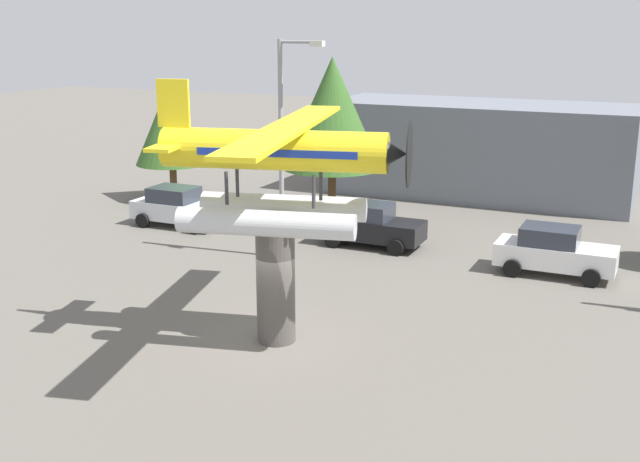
{
  "coord_description": "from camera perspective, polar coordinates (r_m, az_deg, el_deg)",
  "views": [
    {
      "loc": [
        9.92,
        -18.61,
        8.86
      ],
      "look_at": [
        0.0,
        3.0,
        2.53
      ],
      "focal_mm": 44.15,
      "sensor_mm": 36.0,
      "label": 1
    }
  ],
  "objects": [
    {
      "name": "ground_plane",
      "position": [
        22.87,
        -3.17,
        -7.9
      ],
      "size": [
        140.0,
        140.0,
        0.0
      ],
      "primitive_type": "plane",
      "color": "#605B54"
    },
    {
      "name": "display_pedestal",
      "position": [
        22.28,
        -3.23,
        -3.9
      ],
      "size": [
        1.1,
        1.1,
        3.37
      ],
      "primitive_type": "cylinder",
      "color": "#4C4742",
      "rests_on": "ground"
    },
    {
      "name": "floatplane_monument",
      "position": [
        21.4,
        -3.02,
        4.61
      ],
      "size": [
        7.17,
        10.36,
        4.0
      ],
      "rotation": [
        0.0,
        0.0,
        0.24
      ],
      "color": "silver",
      "rests_on": "display_pedestal"
    },
    {
      "name": "car_near_silver",
      "position": [
        35.66,
        -10.26,
        1.74
      ],
      "size": [
        4.2,
        2.02,
        1.76
      ],
      "color": "silver",
      "rests_on": "ground"
    },
    {
      "name": "car_mid_black",
      "position": [
        32.02,
        3.67,
        0.45
      ],
      "size": [
        4.2,
        2.02,
        1.76
      ],
      "color": "black",
      "rests_on": "ground"
    },
    {
      "name": "car_far_white",
      "position": [
        29.53,
        16.61,
        -1.4
      ],
      "size": [
        4.2,
        2.02,
        1.76
      ],
      "color": "white",
      "rests_on": "ground"
    },
    {
      "name": "streetlight_primary",
      "position": [
        29.58,
        -2.52,
        6.96
      ],
      "size": [
        1.84,
        0.28,
        8.27
      ],
      "color": "gray",
      "rests_on": "ground"
    },
    {
      "name": "storefront_building",
      "position": [
        42.18,
        11.51,
        5.82
      ],
      "size": [
        15.52,
        6.12,
        4.82
      ],
      "primitive_type": "cube",
      "color": "slate",
      "rests_on": "ground"
    },
    {
      "name": "tree_west",
      "position": [
        40.7,
        -10.77,
        7.64
      ],
      "size": [
        3.68,
        3.68,
        5.95
      ],
      "color": "brown",
      "rests_on": "ground"
    },
    {
      "name": "tree_east",
      "position": [
        34.56,
        0.89,
        8.52
      ],
      "size": [
        4.37,
        4.37,
        7.45
      ],
      "color": "brown",
      "rests_on": "ground"
    }
  ]
}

